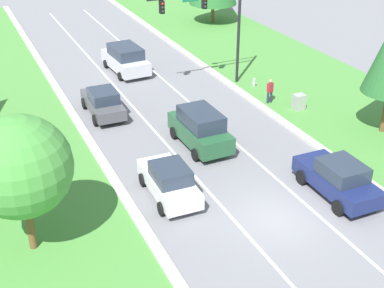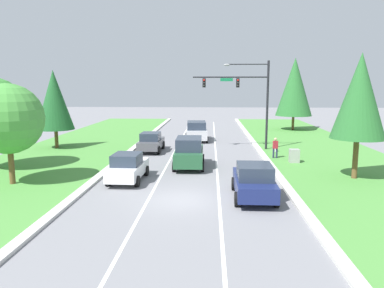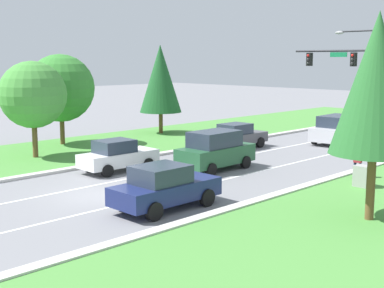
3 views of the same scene
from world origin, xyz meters
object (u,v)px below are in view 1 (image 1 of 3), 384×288
Objects in this scene: graphite_sedan at (103,102)px; forest_suv at (200,128)px; white_sedan at (169,181)px; fire_hydrant at (254,83)px; oak_near_left_tree at (20,167)px; silver_suv at (126,59)px; traffic_signal_mast at (215,13)px; utility_cabinet at (299,103)px; navy_sedan at (338,178)px; pedestrian at (270,90)px.

forest_suv is at bearing -58.52° from graphite_sedan.
fire_hydrant is (10.63, 10.21, -0.50)m from white_sedan.
white_sedan is 0.94× the size of forest_suv.
silver_suv is at bearing 61.11° from oak_near_left_tree.
traffic_signal_mast reaches higher than oak_near_left_tree.
utility_cabinet is at bearing -58.86° from silver_suv.
navy_sedan is 6.59× the size of fire_hydrant.
fire_hydrant is (3.41, 13.38, -0.56)m from navy_sedan.
pedestrian is at bearing -100.90° from fire_hydrant.
navy_sedan is 2.73× the size of pedestrian.
traffic_signal_mast is 8.22m from silver_suv.
white_sedan is 2.57× the size of pedestrian.
pedestrian is at bearing -14.66° from graphite_sedan.
graphite_sedan reaches higher than pedestrian.
forest_suv reaches higher than fire_hydrant.
fire_hydrant is at bearing 45.49° from white_sedan.
traffic_signal_mast is 9.48m from graphite_sedan.
traffic_signal_mast is 1.78× the size of graphite_sedan.
silver_suv reaches higher than white_sedan.
graphite_sedan is 0.88× the size of silver_suv.
silver_suv is at bearing 130.47° from traffic_signal_mast.
graphite_sedan is at bearing -170.74° from traffic_signal_mast.
graphite_sedan reaches higher than utility_cabinet.
forest_suv is 12.96m from silver_suv.
navy_sedan is at bearing -114.19° from utility_cabinet.
silver_suv is at bearing 79.89° from white_sedan.
oak_near_left_tree is at bearing -122.11° from silver_suv.
oak_near_left_tree is at bearing -153.27° from forest_suv.
pedestrian is (2.85, 10.51, 0.03)m from navy_sedan.
graphite_sedan is at bearing 119.89° from forest_suv.
fire_hydrant is at bearing 97.15° from utility_cabinet.
navy_sedan reaches higher than utility_cabinet.
navy_sedan is (-0.89, -14.70, -4.29)m from traffic_signal_mast.
white_sedan is 0.74× the size of oak_near_left_tree.
forest_suv is 8.05m from navy_sedan.
pedestrian is (10.27, -2.84, 0.09)m from graphite_sedan.
silver_suv is 7.15× the size of fire_hydrant.
fire_hydrant is (0.55, 2.88, -0.59)m from pedestrian.
silver_suv is 0.85× the size of oak_near_left_tree.
silver_suv is (0.03, 12.96, -0.06)m from forest_suv.
utility_cabinet is 4.57m from fire_hydrant.
silver_suv reaches higher than graphite_sedan.
traffic_signal_mast is at bearing -70.69° from pedestrian.
traffic_signal_mast is at bearing 41.15° from oak_near_left_tree.
traffic_signal_mast is 1.57× the size of silver_suv.
traffic_signal_mast is 14.75m from white_sedan.
graphite_sedan is (-0.20, 10.18, 0.00)m from white_sedan.
white_sedan is at bearing 10.84° from oak_near_left_tree.
utility_cabinet is 1.54× the size of fire_hydrant.
silver_suv reaches higher than fire_hydrant.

